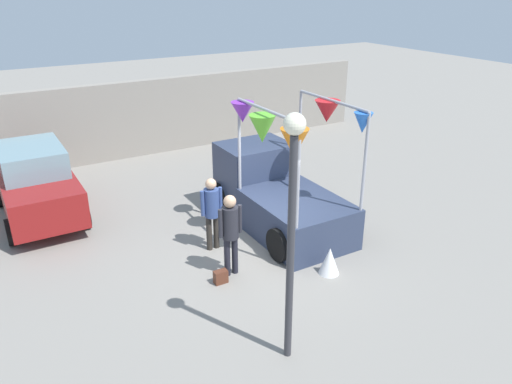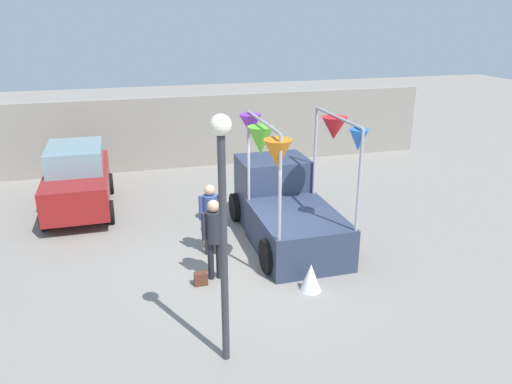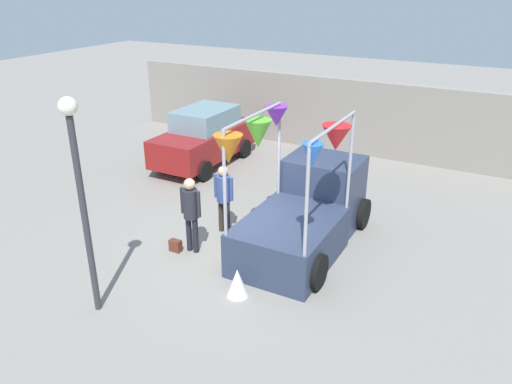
{
  "view_description": "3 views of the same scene",
  "coord_description": "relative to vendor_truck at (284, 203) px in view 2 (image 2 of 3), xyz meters",
  "views": [
    {
      "loc": [
        -5.09,
        -8.61,
        5.76
      ],
      "look_at": [
        0.21,
        0.46,
        1.25
      ],
      "focal_mm": 35.0,
      "sensor_mm": 36.0,
      "label": 1
    },
    {
      "loc": [
        -2.7,
        -9.97,
        5.43
      ],
      "look_at": [
        0.17,
        0.29,
        1.58
      ],
      "focal_mm": 35.0,
      "sensor_mm": 36.0,
      "label": 2
    },
    {
      "loc": [
        5.09,
        -8.71,
        5.88
      ],
      "look_at": [
        0.28,
        0.21,
        1.46
      ],
      "focal_mm": 35.0,
      "sensor_mm": 36.0,
      "label": 3
    }
  ],
  "objects": [
    {
      "name": "person_customer",
      "position": [
        -2.1,
        -1.67,
        0.19
      ],
      "size": [
        0.53,
        0.34,
        1.81
      ],
      "color": "black",
      "rests_on": "ground"
    },
    {
      "name": "parked_car",
      "position": [
        -5.11,
        3.34,
        0.04
      ],
      "size": [
        1.88,
        4.0,
        1.88
      ],
      "color": "maroon",
      "rests_on": "ground"
    },
    {
      "name": "street_lamp",
      "position": [
        -2.45,
        -4.34,
        1.76
      ],
      "size": [
        0.32,
        0.32,
        4.11
      ],
      "color": "#333338",
      "rests_on": "ground"
    },
    {
      "name": "ground_plane",
      "position": [
        -1.13,
        -1.14,
        -0.91
      ],
      "size": [
        60.0,
        60.0,
        0.0
      ],
      "primitive_type": "plane",
      "color": "gray"
    },
    {
      "name": "brick_boundary_wall",
      "position": [
        -1.13,
        6.88,
        0.39
      ],
      "size": [
        18.0,
        0.36,
        2.6
      ],
      "primitive_type": "cube",
      "color": "gray",
      "rests_on": "ground"
    },
    {
      "name": "folded_kite_bundle_white",
      "position": [
        -0.31,
        -2.7,
        -0.61
      ],
      "size": [
        0.61,
        0.61,
        0.6
      ],
      "primitive_type": "cone",
      "rotation": [
        0.0,
        0.0,
        0.98
      ],
      "color": "white",
      "rests_on": "ground"
    },
    {
      "name": "handbag",
      "position": [
        -2.45,
        -1.87,
        -0.77
      ],
      "size": [
        0.28,
        0.16,
        0.28
      ],
      "primitive_type": "cube",
      "color": "#592D1E",
      "rests_on": "ground"
    },
    {
      "name": "person_vendor",
      "position": [
        -1.96,
        -0.5,
        0.15
      ],
      "size": [
        0.53,
        0.34,
        1.73
      ],
      "color": "#2D2823",
      "rests_on": "ground"
    },
    {
      "name": "vendor_truck",
      "position": [
        0.0,
        0.0,
        0.0
      ],
      "size": [
        2.51,
        4.17,
        3.26
      ],
      "color": "#2D3851",
      "rests_on": "ground"
    }
  ]
}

